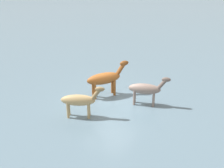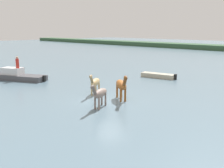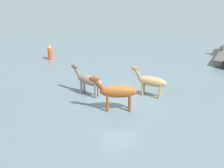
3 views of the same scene
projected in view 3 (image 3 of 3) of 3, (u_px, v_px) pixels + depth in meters
ground_plane at (116, 102)px, 16.15m from camera, size 203.41×203.41×0.00m
horse_gray_outer at (151, 81)px, 16.47m from camera, size 1.43×2.10×1.74m
horse_lead at (117, 92)px, 14.89m from camera, size 2.35×1.77×2.00m
horse_rear_stallion at (88, 80)px, 16.61m from camera, size 1.17×2.19×1.74m
buoy_channel_marker at (50, 53)px, 22.45m from camera, size 0.36×0.36×1.14m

